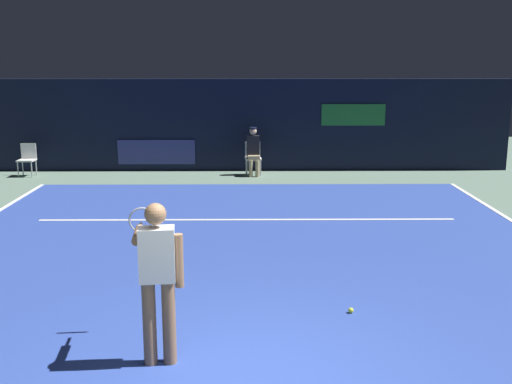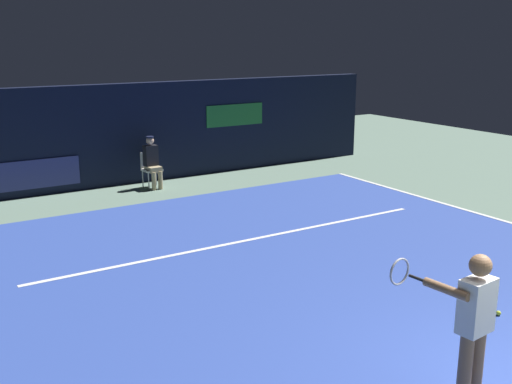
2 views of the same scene
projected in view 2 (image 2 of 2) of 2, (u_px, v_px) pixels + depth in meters
The scene contains 8 objects.
ground_plane at pixel (307, 274), 9.92m from camera, with size 30.54×30.54×0.00m, color slate.
court_surface at pixel (307, 273), 9.92m from camera, with size 10.55×10.91×0.01m, color #2D479E.
line_sideline_left at pixel (510, 223), 12.60m from camera, with size 0.10×10.91×0.01m, color white.
line_service at pixel (246, 241), 11.48m from camera, with size 8.23×0.10×0.01m, color white.
back_wall at pixel (133, 134), 15.85m from camera, with size 14.90×0.33×2.60m.
tennis_player at pixel (472, 324), 6.02m from camera, with size 0.69×0.93×1.73m.
line_judge_on_chair at pixel (152, 161), 15.39m from camera, with size 0.47×0.55×1.32m.
tennis_ball at pixel (498, 313), 8.40m from camera, with size 0.07×0.07×0.07m, color #CCE033.
Camera 2 is at (-5.62, -2.98, 3.75)m, focal length 42.73 mm.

